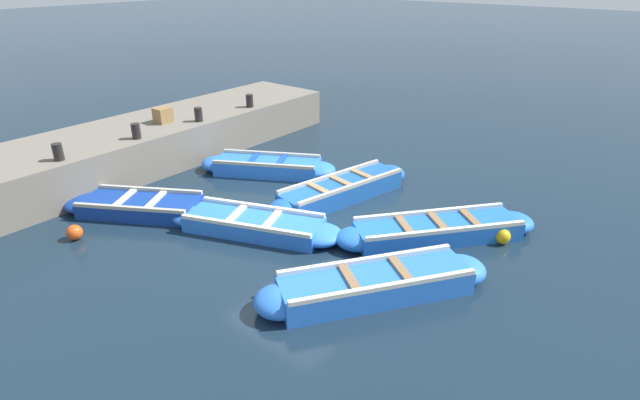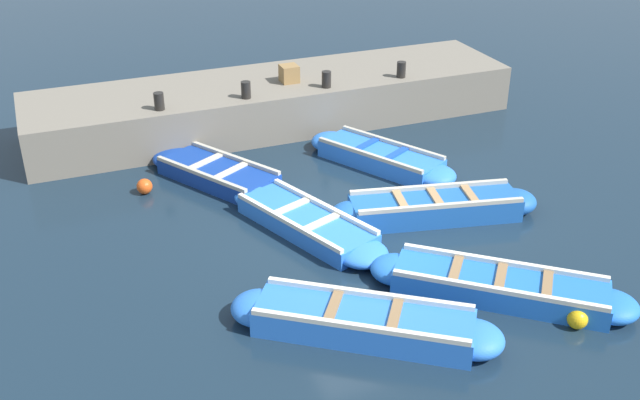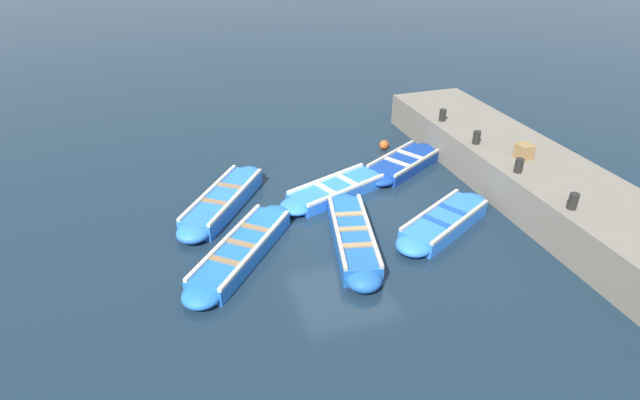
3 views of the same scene
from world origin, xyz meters
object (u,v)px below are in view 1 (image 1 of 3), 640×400
boat_tucked (341,190)px  boat_drifting (268,167)px  bollard_north (58,152)px  wooden_crate (163,115)px  boat_far_corner (141,206)px  bollard_mid_south (198,114)px  boat_alongside (254,224)px  buoy_yellow_far (503,236)px  bollard_south (250,101)px  boat_inner_gap (437,230)px  boat_near_quay (375,284)px  bollard_mid_north (136,131)px  buoy_orange_near (74,232)px

boat_tucked → boat_drifting: 2.27m
bollard_north → wooden_crate: size_ratio=0.94×
boat_far_corner → bollard_mid_south: (-1.54, 2.84, 1.03)m
boat_alongside → boat_drifting: bearing=129.1°
boat_drifting → buoy_yellow_far: 5.70m
bollard_mid_south → bollard_south: bearing=90.0°
boat_far_corner → boat_inner_gap: bearing=28.5°
wooden_crate → buoy_yellow_far: bearing=8.0°
boat_tucked → boat_inner_gap: 2.43m
boat_drifting → wooden_crate: size_ratio=8.89×
boat_alongside → boat_drifting: boat_drifting is taller
boat_far_corner → bollard_mid_south: size_ratio=9.40×
boat_near_quay → boat_drifting: 5.38m
boat_far_corner → bollard_north: 1.99m
boat_far_corner → buoy_yellow_far: boat_far_corner is taller
boat_near_quay → buoy_yellow_far: boat_near_quay is taller
boat_near_quay → bollard_mid_north: 6.88m
boat_near_quay → boat_alongside: boat_near_quay is taller
boat_alongside → buoy_yellow_far: bearing=33.2°
boat_alongside → buoy_yellow_far: (3.84, 2.51, -0.01)m
boat_alongside → bollard_mid_south: 4.48m
boat_alongside → bollard_south: size_ratio=10.07×
boat_far_corner → buoy_orange_near: bearing=-90.4°
boat_tucked → wooden_crate: (-4.94, -0.88, 0.99)m
boat_tucked → bollard_mid_south: bearing=-176.5°
boat_drifting → bollard_mid_north: 3.11m
wooden_crate → bollard_south: bearing=75.5°
boat_tucked → wooden_crate: 5.12m
bollard_mid_north → wooden_crate: 1.32m
bollard_mid_south → bollard_south: size_ratio=1.00×
buoy_orange_near → wooden_crate: bearing=120.7°
buoy_yellow_far → boat_alongside: bearing=-146.8°
bollard_mid_north → bollard_south: bearing=90.0°
boat_tucked → buoy_orange_near: size_ratio=12.97×
boat_alongside → bollard_south: 5.50m
boat_far_corner → buoy_orange_near: boat_far_corner is taller
buoy_yellow_far → boat_tucked: bearing=-175.1°
boat_near_quay → boat_inner_gap: bearing=91.7°
boat_inner_gap → bollard_mid_south: 6.80m
boat_far_corner → boat_tucked: (2.79, 3.11, 0.05)m
boat_alongside → bollard_mid_south: (-3.90, 1.95, 1.03)m
boat_far_corner → bollard_mid_north: 2.13m
boat_tucked → buoy_orange_near: (-2.79, -4.50, -0.06)m
wooden_crate → boat_far_corner: bearing=-45.9°
boat_near_quay → buoy_orange_near: (-5.27, -2.01, -0.05)m
bollard_north → buoy_orange_near: bearing=-23.6°
boat_inner_gap → wooden_crate: (-7.35, -0.60, 1.02)m
bollard_mid_south → boat_alongside: bearing=-26.6°
bollard_south → buoy_orange_near: bollard_south is taller
wooden_crate → buoy_orange_near: wooden_crate is taller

